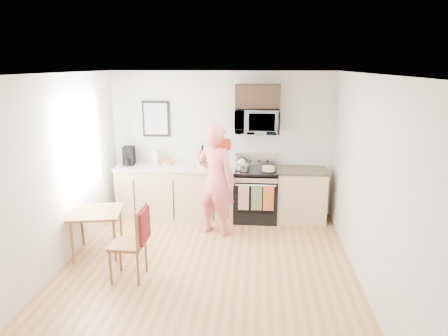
# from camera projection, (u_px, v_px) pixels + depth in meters

# --- Properties ---
(floor) EXTENTS (4.60, 4.60, 0.00)m
(floor) POSITION_uv_depth(u_px,v_px,m) (206.00, 272.00, 5.37)
(floor) COLOR #9D6F3D
(floor) RESTS_ON ground
(back_wall) EXTENTS (4.00, 0.04, 2.60)m
(back_wall) POSITION_uv_depth(u_px,v_px,m) (222.00, 144.00, 7.26)
(back_wall) COLOR silver
(back_wall) RESTS_ON floor
(front_wall) EXTENTS (4.00, 0.04, 2.60)m
(front_wall) POSITION_uv_depth(u_px,v_px,m) (161.00, 269.00, 2.83)
(front_wall) COLOR silver
(front_wall) RESTS_ON floor
(left_wall) EXTENTS (0.04, 4.60, 2.60)m
(left_wall) POSITION_uv_depth(u_px,v_px,m) (54.00, 175.00, 5.21)
(left_wall) COLOR silver
(left_wall) RESTS_ON floor
(right_wall) EXTENTS (0.04, 4.60, 2.60)m
(right_wall) POSITION_uv_depth(u_px,v_px,m) (367.00, 183.00, 4.87)
(right_wall) COLOR silver
(right_wall) RESTS_ON floor
(ceiling) EXTENTS (4.00, 4.60, 0.04)m
(ceiling) POSITION_uv_depth(u_px,v_px,m) (204.00, 74.00, 4.71)
(ceiling) COLOR white
(ceiling) RESTS_ON back_wall
(window) EXTENTS (0.06, 1.40, 1.50)m
(window) POSITION_uv_depth(u_px,v_px,m) (81.00, 145.00, 5.92)
(window) COLOR silver
(window) RESTS_ON left_wall
(cabinet_left) EXTENTS (2.10, 0.60, 0.90)m
(cabinet_left) POSITION_uv_depth(u_px,v_px,m) (177.00, 192.00, 7.25)
(cabinet_left) COLOR #CEBD84
(cabinet_left) RESTS_ON floor
(countertop_left) EXTENTS (2.14, 0.64, 0.04)m
(countertop_left) POSITION_uv_depth(u_px,v_px,m) (176.00, 167.00, 7.13)
(countertop_left) COLOR beige
(countertop_left) RESTS_ON cabinet_left
(cabinet_right) EXTENTS (0.84, 0.60, 0.90)m
(cabinet_right) POSITION_uv_depth(u_px,v_px,m) (301.00, 196.00, 7.06)
(cabinet_right) COLOR #CEBD84
(cabinet_right) RESTS_ON floor
(countertop_right) EXTENTS (0.88, 0.64, 0.04)m
(countertop_right) POSITION_uv_depth(u_px,v_px,m) (302.00, 170.00, 6.94)
(countertop_right) COLOR black
(countertop_right) RESTS_ON cabinet_right
(range) EXTENTS (0.76, 0.70, 1.16)m
(range) POSITION_uv_depth(u_px,v_px,m) (256.00, 196.00, 7.11)
(range) COLOR black
(range) RESTS_ON floor
(microwave) EXTENTS (0.76, 0.51, 0.42)m
(microwave) POSITION_uv_depth(u_px,v_px,m) (257.00, 121.00, 6.88)
(microwave) COLOR #B7B7BC
(microwave) RESTS_ON back_wall
(upper_cabinet) EXTENTS (0.76, 0.35, 0.40)m
(upper_cabinet) POSITION_uv_depth(u_px,v_px,m) (258.00, 96.00, 6.81)
(upper_cabinet) COLOR black
(upper_cabinet) RESTS_ON back_wall
(wall_art) EXTENTS (0.50, 0.04, 0.65)m
(wall_art) POSITION_uv_depth(u_px,v_px,m) (156.00, 119.00, 7.23)
(wall_art) COLOR black
(wall_art) RESTS_ON back_wall
(wall_trivet) EXTENTS (0.20, 0.02, 0.20)m
(wall_trivet) POSITION_uv_depth(u_px,v_px,m) (225.00, 144.00, 7.24)
(wall_trivet) COLOR #A11D0D
(wall_trivet) RESTS_ON back_wall
(person) EXTENTS (0.78, 0.66, 1.81)m
(person) POSITION_uv_depth(u_px,v_px,m) (216.00, 180.00, 6.38)
(person) COLOR #B4313E
(person) RESTS_ON floor
(dining_table) EXTENTS (0.72, 0.72, 0.66)m
(dining_table) POSITION_uv_depth(u_px,v_px,m) (96.00, 216.00, 5.76)
(dining_table) COLOR brown
(dining_table) RESTS_ON floor
(chair) EXTENTS (0.46, 0.42, 0.99)m
(chair) POSITION_uv_depth(u_px,v_px,m) (138.00, 233.00, 5.04)
(chair) COLOR brown
(chair) RESTS_ON floor
(knife_block) EXTENTS (0.16, 0.18, 0.24)m
(knife_block) POSITION_uv_depth(u_px,v_px,m) (202.00, 158.00, 7.27)
(knife_block) COLOR brown
(knife_block) RESTS_ON countertop_left
(utensil_crock) EXTENTS (0.12, 0.12, 0.35)m
(utensil_crock) POSITION_uv_depth(u_px,v_px,m) (213.00, 157.00, 7.25)
(utensil_crock) COLOR #A11D0D
(utensil_crock) RESTS_ON countertop_left
(fruit_bowl) EXTENTS (0.23, 0.23, 0.10)m
(fruit_bowl) POSITION_uv_depth(u_px,v_px,m) (167.00, 162.00, 7.28)
(fruit_bowl) COLOR silver
(fruit_bowl) RESTS_ON countertop_left
(milk_carton) EXTENTS (0.11, 0.11, 0.26)m
(milk_carton) POSITION_uv_depth(u_px,v_px,m) (156.00, 157.00, 7.24)
(milk_carton) COLOR tan
(milk_carton) RESTS_ON countertop_left
(coffee_maker) EXTENTS (0.21, 0.29, 0.33)m
(coffee_maker) POSITION_uv_depth(u_px,v_px,m) (129.00, 156.00, 7.21)
(coffee_maker) COLOR black
(coffee_maker) RESTS_ON countertop_left
(bread_bag) EXTENTS (0.36, 0.27, 0.12)m
(bread_bag) POSITION_uv_depth(u_px,v_px,m) (208.00, 167.00, 6.85)
(bread_bag) COLOR tan
(bread_bag) RESTS_ON countertop_left
(cake) EXTENTS (0.26, 0.26, 0.09)m
(cake) POSITION_uv_depth(u_px,v_px,m) (268.00, 169.00, 6.84)
(cake) COLOR black
(cake) RESTS_ON range
(kettle) EXTENTS (0.17, 0.17, 0.21)m
(kettle) POSITION_uv_depth(u_px,v_px,m) (242.00, 163.00, 7.05)
(kettle) COLOR silver
(kettle) RESTS_ON range
(pot) EXTENTS (0.22, 0.37, 0.11)m
(pot) POSITION_uv_depth(u_px,v_px,m) (243.00, 167.00, 6.89)
(pot) COLOR #B7B7BC
(pot) RESTS_ON range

